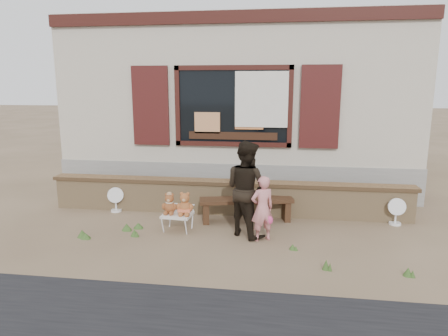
# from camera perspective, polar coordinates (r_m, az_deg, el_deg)

# --- Properties ---
(ground) EXTENTS (80.00, 80.00, 0.00)m
(ground) POSITION_cam_1_polar(r_m,az_deg,el_deg) (7.04, -0.69, -8.99)
(ground) COLOR brown
(ground) RESTS_ON ground
(shopfront) EXTENTS (8.04, 5.13, 4.00)m
(shopfront) POSITION_cam_1_polar(r_m,az_deg,el_deg) (11.05, 2.86, 9.20)
(shopfront) COLOR gray
(shopfront) RESTS_ON ground
(brick_wall) EXTENTS (7.10, 0.36, 0.67)m
(brick_wall) POSITION_cam_1_polar(r_m,az_deg,el_deg) (7.87, 0.41, -4.11)
(brick_wall) COLOR tan
(brick_wall) RESTS_ON ground
(bench) EXTENTS (1.76, 0.74, 0.44)m
(bench) POSITION_cam_1_polar(r_m,az_deg,el_deg) (7.44, 3.21, -5.24)
(bench) COLOR #321E11
(bench) RESTS_ON ground
(folding_chair) EXTENTS (0.53, 0.47, 0.30)m
(folding_chair) POSITION_cam_1_polar(r_m,az_deg,el_deg) (7.03, -6.65, -6.73)
(folding_chair) COLOR silver
(folding_chair) RESTS_ON ground
(teddy_bear_left) EXTENTS (0.29, 0.25, 0.37)m
(teddy_bear_left) POSITION_cam_1_polar(r_m,az_deg,el_deg) (7.01, -7.77, -4.98)
(teddy_bear_left) COLOR brown
(teddy_bear_left) RESTS_ON folding_chair
(teddy_bear_right) EXTENTS (0.32, 0.28, 0.41)m
(teddy_bear_right) POSITION_cam_1_polar(r_m,az_deg,el_deg) (6.92, -5.59, -5.01)
(teddy_bear_right) COLOR brown
(teddy_bear_right) RESTS_ON folding_chair
(child) EXTENTS (0.47, 0.41, 1.08)m
(child) POSITION_cam_1_polar(r_m,az_deg,el_deg) (6.51, 5.50, -5.77)
(child) COLOR pink
(child) RESTS_ON ground
(adult) EXTENTS (0.99, 0.97, 1.61)m
(adult) POSITION_cam_1_polar(r_m,az_deg,el_deg) (6.66, 3.23, -2.97)
(adult) COLOR black
(adult) RESTS_ON ground
(fan_left) EXTENTS (0.33, 0.21, 0.51)m
(fan_left) POSITION_cam_1_polar(r_m,az_deg,el_deg) (8.30, -15.21, -4.33)
(fan_left) COLOR white
(fan_left) RESTS_ON ground
(fan_right) EXTENTS (0.31, 0.21, 0.50)m
(fan_right) POSITION_cam_1_polar(r_m,az_deg,el_deg) (7.91, 23.36, -5.69)
(fan_right) COLOR white
(fan_right) RESTS_ON ground
(grass_tufts) EXTENTS (5.12, 1.40, 0.15)m
(grass_tufts) POSITION_cam_1_polar(r_m,az_deg,el_deg) (6.71, -9.00, -9.70)
(grass_tufts) COLOR #375722
(grass_tufts) RESTS_ON ground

